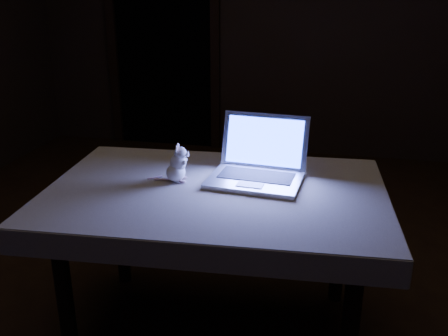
# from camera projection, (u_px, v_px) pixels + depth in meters

# --- Properties ---
(floor) EXTENTS (5.00, 5.00, 0.00)m
(floor) POSITION_uv_depth(u_px,v_px,m) (220.00, 314.00, 2.35)
(floor) COLOR black
(floor) RESTS_ON ground
(back_wall) EXTENTS (4.50, 0.04, 2.60)m
(back_wall) POSITION_uv_depth(u_px,v_px,m) (286.00, 4.00, 4.19)
(back_wall) COLOR black
(back_wall) RESTS_ON ground
(doorway) EXTENTS (1.06, 0.36, 2.13)m
(doorway) POSITION_uv_depth(u_px,v_px,m) (163.00, 30.00, 4.49)
(doorway) COLOR black
(doorway) RESTS_ON back_wall
(table) EXTENTS (1.31, 0.89, 0.68)m
(table) POSITION_uv_depth(u_px,v_px,m) (216.00, 263.00, 2.14)
(table) COLOR black
(table) RESTS_ON floor
(tablecloth) EXTENTS (1.52, 1.16, 0.10)m
(tablecloth) POSITION_uv_depth(u_px,v_px,m) (205.00, 193.00, 2.11)
(tablecloth) COLOR beige
(tablecloth) RESTS_ON table
(laptop) EXTENTS (0.41, 0.36, 0.26)m
(laptop) POSITION_uv_depth(u_px,v_px,m) (255.00, 153.00, 2.04)
(laptop) COLOR silver
(laptop) RESTS_ON tablecloth
(plush_mouse) EXTENTS (0.14, 0.14, 0.16)m
(plush_mouse) POSITION_uv_depth(u_px,v_px,m) (175.00, 163.00, 2.07)
(plush_mouse) COLOR white
(plush_mouse) RESTS_ON tablecloth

